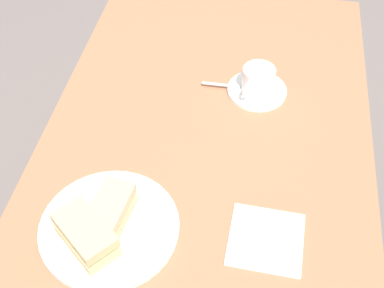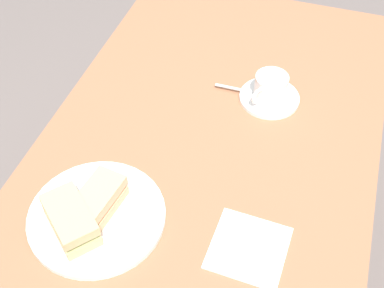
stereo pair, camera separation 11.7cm
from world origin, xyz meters
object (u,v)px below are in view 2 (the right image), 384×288
at_px(sandwich_plate, 97,216).
at_px(napkin, 249,248).
at_px(coffee_cup, 271,87).
at_px(coffee_saucer, 269,98).
at_px(sandwich_front, 97,203).
at_px(sandwich_back, 71,220).
at_px(spoon, 241,90).
at_px(dining_table, 214,152).

height_order(sandwich_plate, napkin, sandwich_plate).
bearing_deg(coffee_cup, coffee_saucer, -28.74).
height_order(sandwich_plate, coffee_saucer, sandwich_plate).
bearing_deg(coffee_cup, napkin, -173.03).
height_order(coffee_saucer, coffee_cup, coffee_cup).
distance_m(sandwich_plate, sandwich_front, 0.04).
bearing_deg(sandwich_back, sandwich_front, -29.06).
xyz_separation_m(spoon, napkin, (-0.44, -0.13, -0.01)).
xyz_separation_m(sandwich_back, spoon, (0.52, -0.22, -0.03)).
height_order(sandwich_front, coffee_cup, coffee_cup).
height_order(coffee_saucer, napkin, coffee_saucer).
distance_m(coffee_saucer, coffee_cup, 0.04).
bearing_deg(spoon, coffee_saucer, -89.77).
height_order(dining_table, spoon, spoon).
xyz_separation_m(sandwich_front, coffee_cup, (0.46, -0.27, 0.00)).
bearing_deg(sandwich_plate, sandwich_back, 146.89).
xyz_separation_m(coffee_saucer, coffee_cup, (-0.00, 0.00, 0.04)).
bearing_deg(sandwich_back, coffee_saucer, -29.85).
xyz_separation_m(dining_table, coffee_saucer, (0.13, -0.11, 0.11)).
bearing_deg(dining_table, napkin, -153.01).
bearing_deg(napkin, sandwich_plate, 94.90).
bearing_deg(napkin, coffee_cup, 6.97).
xyz_separation_m(dining_table, spoon, (0.13, -0.03, 0.12)).
xyz_separation_m(coffee_cup, napkin, (-0.44, -0.05, -0.04)).
relative_size(dining_table, sandwich_plate, 4.21).
bearing_deg(coffee_saucer, sandwich_plate, 150.48).
bearing_deg(coffee_cup, sandwich_plate, 150.48).
relative_size(coffee_cup, napkin, 0.71).
relative_size(dining_table, spoon, 12.42).
relative_size(spoon, napkin, 0.65).
xyz_separation_m(sandwich_back, coffee_cup, (0.52, -0.30, -0.00)).
relative_size(dining_table, coffee_cup, 11.44).
xyz_separation_m(coffee_cup, spoon, (0.00, 0.08, -0.03)).
relative_size(dining_table, coffee_saucer, 7.87).
relative_size(coffee_cup, spoon, 1.09).
bearing_deg(dining_table, sandwich_front, 154.45).
xyz_separation_m(coffee_saucer, spoon, (-0.00, 0.08, 0.01)).
bearing_deg(coffee_saucer, coffee_cup, 151.26).
height_order(dining_table, coffee_cup, coffee_cup).
bearing_deg(coffee_saucer, napkin, -173.16).
height_order(dining_table, sandwich_back, sandwich_back).
distance_m(coffee_cup, napkin, 0.45).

